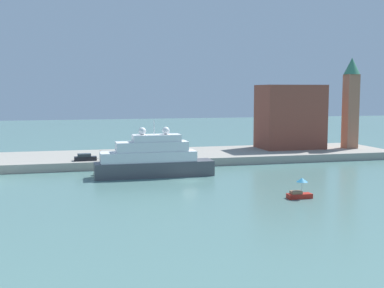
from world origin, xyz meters
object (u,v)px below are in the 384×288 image
Objects in this scene: large_yacht at (153,160)px; bell_tower at (351,99)px; parked_car at (85,158)px; small_motorboat at (300,191)px; harbor_building at (290,117)px; person_figure at (100,155)px; work_barge at (105,173)px; mooring_bollard at (174,157)px.

bell_tower is at bearing 19.76° from large_yacht.
parked_car is (-65.58, -6.84, -11.71)m from bell_tower.
harbor_building is (20.51, 47.54, 8.58)m from small_motorboat.
parked_car is (-12.12, 12.36, -0.85)m from large_yacht.
bell_tower reaches higher than small_motorboat.
bell_tower is (53.46, 19.20, 10.86)m from large_yacht.
person_figure is at bearing 124.47° from small_motorboat.
bell_tower reaches higher than person_figure.
small_motorboat is at bearing -55.53° from person_figure.
parked_car reaches higher than work_barge.
bell_tower reaches higher than parked_car.
large_yacht is 57.83m from bell_tower.
parked_car is (-50.97, -10.66, -7.32)m from harbor_building.
small_motorboat is at bearing -128.78° from bell_tower.
person_figure is at bearing 90.43° from work_barge.
small_motorboat is 0.17× the size of bell_tower.
mooring_bollard is at bearing -169.68° from bell_tower.
small_motorboat is at bearing -71.21° from mooring_bollard.
small_motorboat is 39.21m from work_barge.
small_motorboat is at bearing -113.34° from harbor_building.
parked_car is at bearing 134.44° from large_yacht.
parked_car is (-3.38, 8.53, 1.92)m from work_barge.
large_yacht is 12.45m from mooring_bollard.
person_figure is 15.85m from mooring_bollard.
bell_tower is (35.12, 43.72, 12.98)m from small_motorboat.
parked_car is at bearing -174.05° from bell_tower.
work_barge is at bearing 133.69° from small_motorboat.
large_yacht reaches higher than parked_car.
large_yacht is at bearing -160.24° from bell_tower.
mooring_bollard is at bearing -5.36° from parked_car.
large_yacht is 35.95× the size of mooring_bollard.
mooring_bollard is (-47.07, -8.58, -12.02)m from bell_tower.
harbor_building reaches higher than person_figure.
mooring_bollard is at bearing 24.18° from work_barge.
large_yacht is 12.81× the size of person_figure.
large_yacht is 5.39× the size of work_barge.
work_barge is 11.42m from person_figure.
large_yacht is at bearing -149.34° from harbor_building.
small_motorboat is (18.34, -24.51, -2.12)m from large_yacht.
parked_car is (-30.46, 36.88, 1.26)m from small_motorboat.
person_figure is (-8.83, 15.06, -0.66)m from large_yacht.
large_yacht is 30.69m from small_motorboat.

